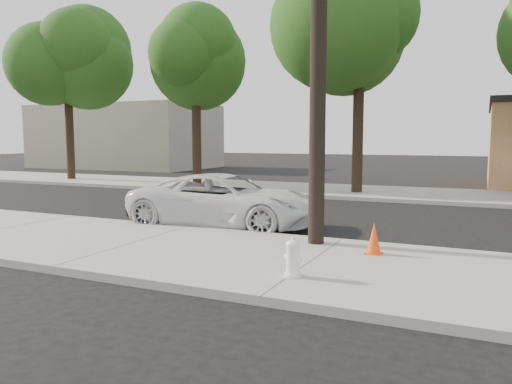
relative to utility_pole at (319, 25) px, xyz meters
The scene contains 12 objects.
ground 6.51m from the utility_pole, 143.13° to the left, with size 120.00×120.00×0.00m, color black.
near_sidewalk 6.07m from the utility_pole, 156.04° to the right, with size 90.00×4.40×0.15m, color gray.
far_sidewalk 12.64m from the utility_pole, 107.82° to the left, with size 90.00×5.00×0.15m, color gray.
curb_near 5.89m from the utility_pole, behind, with size 90.00×0.12×0.16m, color #9E9B93.
building_far 32.82m from the utility_pole, 136.11° to the left, with size 14.00×8.00×5.00m, color gray.
utility_pole is the anchor object (origin of this frame).
tree_a 20.43m from the utility_pole, 148.77° to the left, with size 4.65×4.50×9.00m.
tree_b 14.37m from the utility_pole, 131.18° to the left, with size 4.34×4.20×8.45m.
tree_c 10.66m from the utility_pole, 97.63° to the left, with size 4.96×4.80×9.55m.
police_cruiser 5.35m from the utility_pole, 151.40° to the left, with size 2.37×5.13×1.43m, color white.
fire_hydrant 5.03m from the utility_pole, 80.19° to the right, with size 0.33×0.30×0.61m.
traffic_cone 4.48m from the utility_pole, 20.34° to the right, with size 0.33×0.33×0.62m.
Camera 1 is at (6.82, -12.79, 2.39)m, focal length 35.00 mm.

